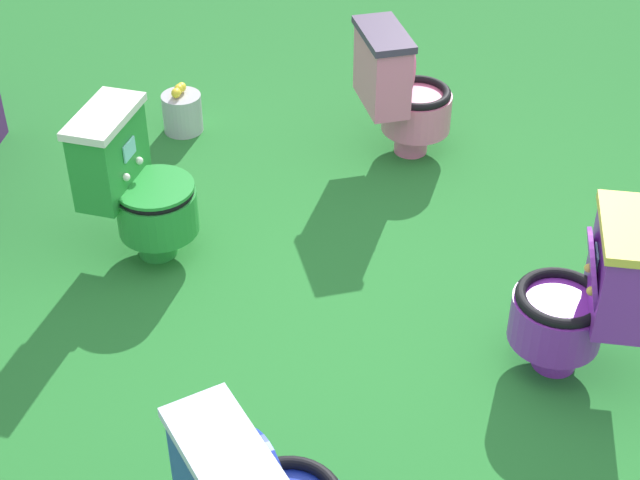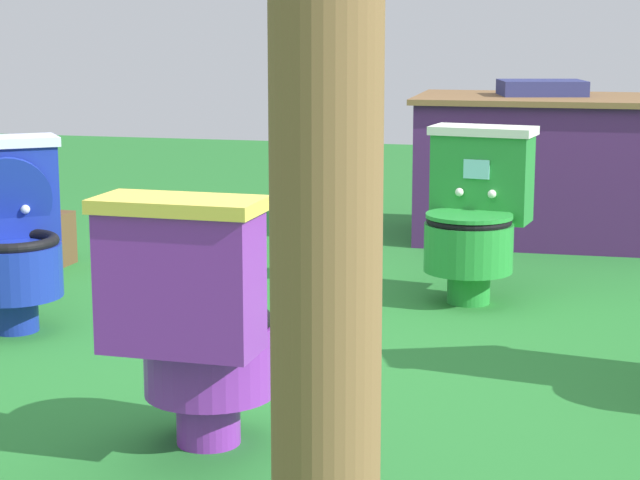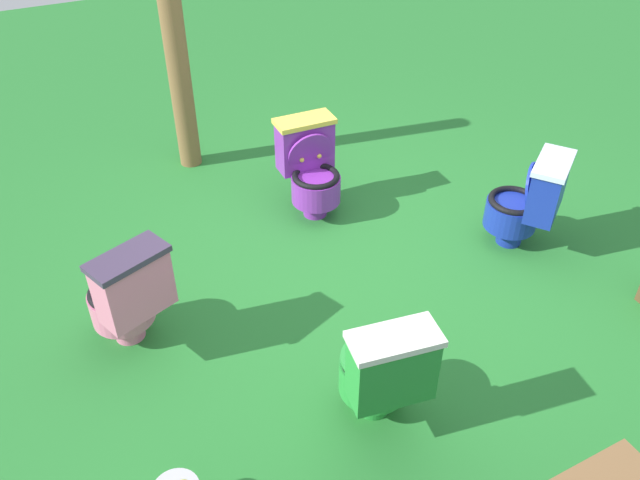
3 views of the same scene
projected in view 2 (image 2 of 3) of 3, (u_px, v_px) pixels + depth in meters
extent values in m
plane|color=#26752D|center=(296.00, 364.00, 3.98)|extent=(14.00, 14.00, 0.00)
cylinder|color=purple|center=(208.00, 419.00, 3.23)|extent=(0.18, 0.18, 0.14)
cylinder|color=purple|center=(210.00, 359.00, 3.22)|extent=(0.38, 0.38, 0.20)
torus|color=black|center=(209.00, 320.00, 3.20)|extent=(0.36, 0.36, 0.04)
cylinder|color=#EACC4C|center=(210.00, 338.00, 3.21)|extent=(0.25, 0.25, 0.01)
cube|color=purple|center=(180.00, 282.00, 2.98)|extent=(0.41, 0.20, 0.37)
cube|color=#EACC4C|center=(179.00, 205.00, 2.94)|extent=(0.44, 0.23, 0.04)
cube|color=#8CE0E5|center=(194.00, 255.00, 3.07)|extent=(0.11, 0.01, 0.08)
cylinder|color=purple|center=(195.00, 279.00, 3.08)|extent=(0.35, 0.10, 0.35)
sphere|color=#EACC4C|center=(172.00, 290.00, 3.11)|extent=(0.04, 0.04, 0.04)
sphere|color=#EACC4C|center=(220.00, 293.00, 3.07)|extent=(0.04, 0.04, 0.04)
cylinder|color=#192D9E|center=(15.00, 313.00, 4.39)|extent=(0.25, 0.25, 0.14)
cylinder|color=#192D9E|center=(13.00, 271.00, 4.34)|extent=(0.52, 0.52, 0.20)
torus|color=black|center=(11.00, 241.00, 4.32)|extent=(0.50, 0.50, 0.04)
cylinder|color=silver|center=(12.00, 255.00, 4.33)|extent=(0.34, 0.34, 0.01)
cube|color=#192D9E|center=(2.00, 194.00, 4.47)|extent=(0.44, 0.40, 0.37)
cube|color=#8CE0E5|center=(5.00, 184.00, 4.37)|extent=(0.09, 0.07, 0.08)
cylinder|color=#192D9E|center=(6.00, 201.00, 4.38)|extent=(0.33, 0.28, 0.35)
sphere|color=silver|center=(25.00, 209.00, 4.41)|extent=(0.04, 0.04, 0.04)
cylinder|color=green|center=(469.00, 286.00, 4.83)|extent=(0.20, 0.20, 0.14)
cylinder|color=green|center=(468.00, 247.00, 4.78)|extent=(0.42, 0.42, 0.20)
torus|color=black|center=(469.00, 221.00, 4.75)|extent=(0.40, 0.40, 0.04)
cylinder|color=white|center=(469.00, 233.00, 4.76)|extent=(0.27, 0.27, 0.01)
cube|color=green|center=(482.00, 178.00, 4.91)|extent=(0.43, 0.25, 0.37)
cube|color=white|center=(483.00, 130.00, 4.87)|extent=(0.46, 0.27, 0.04)
cube|color=#8CE0E5|center=(476.00, 169.00, 4.81)|extent=(0.11, 0.02, 0.08)
cylinder|color=green|center=(469.00, 216.00, 4.75)|extent=(0.41, 0.41, 0.02)
sphere|color=white|center=(492.00, 194.00, 4.80)|extent=(0.04, 0.04, 0.04)
sphere|color=white|center=(459.00, 192.00, 4.85)|extent=(0.04, 0.04, 0.04)
cube|color=#4C2360|center=(553.00, 171.00, 6.14)|extent=(1.42, 0.83, 0.74)
cube|color=brown|center=(556.00, 99.00, 6.07)|extent=(1.48, 0.89, 0.03)
cube|color=navy|center=(542.00, 88.00, 6.12)|extent=(0.51, 0.42, 0.08)
cylinder|color=brown|center=(326.00, 176.00, 1.80)|extent=(0.18, 0.18, 1.87)
cube|color=brown|center=(32.00, 242.00, 5.49)|extent=(0.30, 0.37, 0.26)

